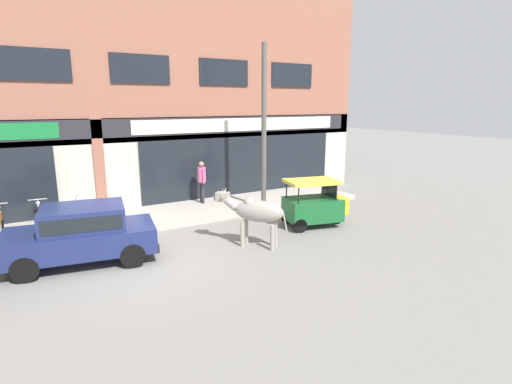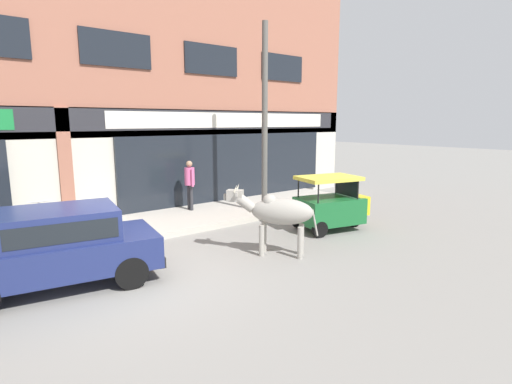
{
  "view_description": "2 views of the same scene",
  "coord_description": "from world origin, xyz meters",
  "views": [
    {
      "loc": [
        -2.36,
        -9.56,
        3.9
      ],
      "look_at": [
        3.96,
        1.0,
        1.16
      ],
      "focal_mm": 28.0,
      "sensor_mm": 36.0,
      "label": 1
    },
    {
      "loc": [
        -2.79,
        -7.01,
        3.0
      ],
      "look_at": [
        3.64,
        1.0,
        1.18
      ],
      "focal_mm": 28.0,
      "sensor_mm": 36.0,
      "label": 2
    }
  ],
  "objects": [
    {
      "name": "ground_plane",
      "position": [
        0.0,
        0.0,
        0.0
      ],
      "size": [
        90.0,
        90.0,
        0.0
      ],
      "primitive_type": "plane",
      "color": "gray"
    },
    {
      "name": "sidewalk",
      "position": [
        0.0,
        3.6,
        0.08
      ],
      "size": [
        19.0,
        2.8,
        0.16
      ],
      "primitive_type": "cube",
      "color": "#B7AFA3",
      "rests_on": "ground"
    },
    {
      "name": "shop_building",
      "position": [
        -0.0,
        5.26,
        4.01
      ],
      "size": [
        23.0,
        1.4,
        8.45
      ],
      "color": "#9E604C",
      "rests_on": "ground"
    },
    {
      "name": "cow",
      "position": [
        3.04,
        -0.51,
        1.01
      ],
      "size": [
        1.55,
        1.79,
        1.61
      ],
      "color": "#9E998E",
      "rests_on": "ground"
    },
    {
      "name": "car_0",
      "position": [
        -1.24,
        0.66,
        0.81
      ],
      "size": [
        3.78,
        2.16,
        1.46
      ],
      "color": "black",
      "rests_on": "ground"
    },
    {
      "name": "auto_rickshaw",
      "position": [
        5.66,
        0.16,
        0.66
      ],
      "size": [
        2.13,
        1.53,
        1.52
      ],
      "color": "black",
      "rests_on": "ground"
    },
    {
      "name": "motorcycle_1",
      "position": [
        -2.05,
        3.45,
        0.55
      ],
      "size": [
        0.52,
        1.81,
        0.88
      ],
      "color": "black",
      "rests_on": "sidewalk"
    },
    {
      "name": "motorcycle_2",
      "position": [
        -0.96,
        3.46,
        0.55
      ],
      "size": [
        0.52,
        1.81,
        0.88
      ],
      "color": "black",
      "rests_on": "sidewalk"
    },
    {
      "name": "pedestrian",
      "position": [
        3.5,
        4.25,
        1.15
      ],
      "size": [
        0.32,
        0.5,
        1.6
      ],
      "color": "#2D2D33",
      "rests_on": "sidewalk"
    },
    {
      "name": "utility_pole",
      "position": [
        5.18,
        2.5,
        3.04
      ],
      "size": [
        0.18,
        0.18,
        5.76
      ],
      "primitive_type": "cylinder",
      "color": "#595651",
      "rests_on": "sidewalk"
    }
  ]
}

